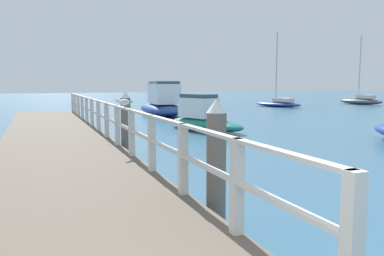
{
  "coord_description": "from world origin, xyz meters",
  "views": [
    {
      "loc": [
        -0.52,
        -1.14,
        1.98
      ],
      "look_at": [
        2.73,
        6.93,
        0.97
      ],
      "focal_mm": 36.4,
      "sensor_mm": 36.0,
      "label": 1
    }
  ],
  "objects_px": {
    "seagull_foreground": "(124,102)",
    "boat_3": "(278,103)",
    "dock_piling_far": "(126,122)",
    "dock_piling_near": "(216,160)",
    "boat_1": "(162,104)",
    "boat_2": "(203,118)",
    "boat_5": "(361,100)"
  },
  "relations": [
    {
      "from": "seagull_foreground",
      "to": "boat_3",
      "type": "height_order",
      "value": "boat_3"
    },
    {
      "from": "dock_piling_far",
      "to": "boat_3",
      "type": "xyz_separation_m",
      "value": [
        16.53,
        16.71,
        -0.58
      ]
    },
    {
      "from": "dock_piling_far",
      "to": "boat_3",
      "type": "bearing_deg",
      "value": 45.3
    },
    {
      "from": "dock_piling_near",
      "to": "boat_1",
      "type": "distance_m",
      "value": 18.74
    },
    {
      "from": "dock_piling_far",
      "to": "boat_1",
      "type": "distance_m",
      "value": 13.13
    },
    {
      "from": "seagull_foreground",
      "to": "boat_1",
      "type": "xyz_separation_m",
      "value": [
        5.3,
        13.8,
        -0.84
      ]
    },
    {
      "from": "dock_piling_near",
      "to": "boat_3",
      "type": "height_order",
      "value": "boat_3"
    },
    {
      "from": "dock_piling_near",
      "to": "boat_1",
      "type": "height_order",
      "value": "boat_1"
    },
    {
      "from": "boat_1",
      "to": "boat_3",
      "type": "bearing_deg",
      "value": -154.91
    },
    {
      "from": "boat_2",
      "to": "boat_5",
      "type": "height_order",
      "value": "boat_5"
    },
    {
      "from": "dock_piling_near",
      "to": "boat_1",
      "type": "bearing_deg",
      "value": 74.79
    },
    {
      "from": "seagull_foreground",
      "to": "boat_2",
      "type": "relative_size",
      "value": 0.1
    },
    {
      "from": "boat_2",
      "to": "seagull_foreground",
      "type": "bearing_deg",
      "value": -145.7
    },
    {
      "from": "boat_5",
      "to": "seagull_foreground",
      "type": "bearing_deg",
      "value": -152.56
    },
    {
      "from": "boat_3",
      "to": "boat_1",
      "type": "bearing_deg",
      "value": -178.09
    },
    {
      "from": "dock_piling_far",
      "to": "boat_5",
      "type": "relative_size",
      "value": 0.28
    },
    {
      "from": "dock_piling_far",
      "to": "boat_2",
      "type": "height_order",
      "value": "dock_piling_far"
    },
    {
      "from": "seagull_foreground",
      "to": "boat_5",
      "type": "relative_size",
      "value": 0.07
    },
    {
      "from": "dock_piling_far",
      "to": "seagull_foreground",
      "type": "xyz_separation_m",
      "value": [
        -0.39,
        -1.63,
        0.64
      ]
    },
    {
      "from": "seagull_foreground",
      "to": "boat_1",
      "type": "bearing_deg",
      "value": -39.43
    },
    {
      "from": "boat_5",
      "to": "dock_piling_far",
      "type": "bearing_deg",
      "value": -154.62
    },
    {
      "from": "dock_piling_near",
      "to": "seagull_foreground",
      "type": "xyz_separation_m",
      "value": [
        -0.39,
        4.27,
        0.64
      ]
    },
    {
      "from": "dock_piling_near",
      "to": "boat_1",
      "type": "relative_size",
      "value": 0.26
    },
    {
      "from": "dock_piling_far",
      "to": "seagull_foreground",
      "type": "height_order",
      "value": "dock_piling_far"
    },
    {
      "from": "boat_3",
      "to": "boat_5",
      "type": "relative_size",
      "value": 0.98
    },
    {
      "from": "dock_piling_far",
      "to": "seagull_foreground",
      "type": "distance_m",
      "value": 1.8
    },
    {
      "from": "seagull_foreground",
      "to": "boat_2",
      "type": "xyz_separation_m",
      "value": [
        4.55,
        5.77,
        -1.03
      ]
    },
    {
      "from": "boat_3",
      "to": "boat_5",
      "type": "height_order",
      "value": "boat_5"
    },
    {
      "from": "seagull_foreground",
      "to": "boat_3",
      "type": "bearing_deg",
      "value": -61.11
    },
    {
      "from": "seagull_foreground",
      "to": "boat_2",
      "type": "distance_m",
      "value": 7.42
    },
    {
      "from": "seagull_foreground",
      "to": "boat_3",
      "type": "distance_m",
      "value": 24.98
    },
    {
      "from": "dock_piling_near",
      "to": "dock_piling_far",
      "type": "xyz_separation_m",
      "value": [
        0.0,
        5.91,
        0.0
      ]
    }
  ]
}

